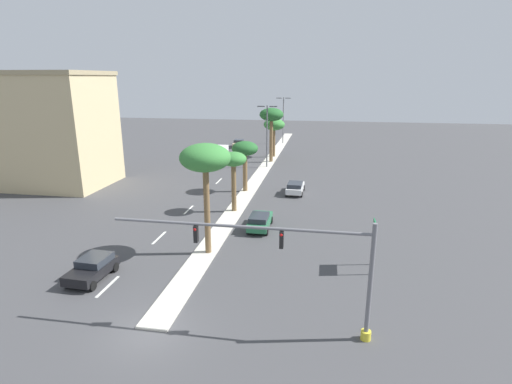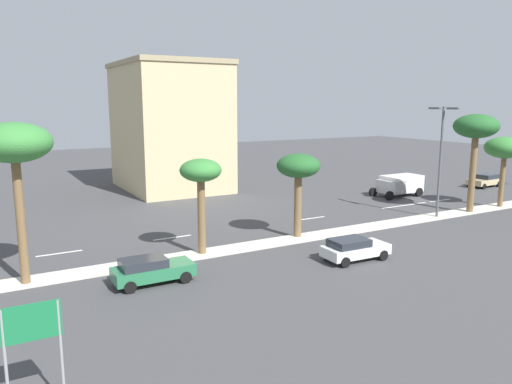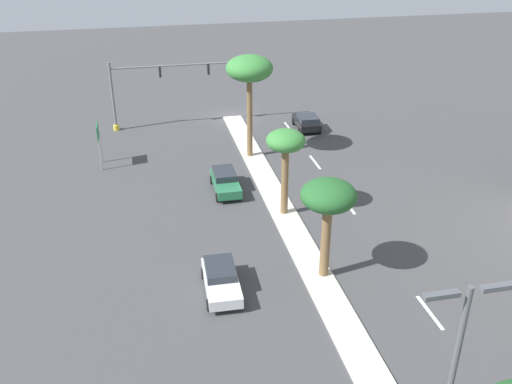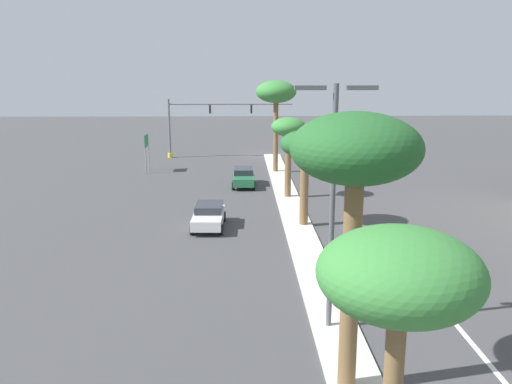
% 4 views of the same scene
% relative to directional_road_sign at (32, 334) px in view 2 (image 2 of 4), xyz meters
% --- Properties ---
extents(ground_plane, '(160.00, 160.00, 0.00)m').
position_rel_directional_road_sign_xyz_m(ground_plane, '(-12.36, 21.38, -2.61)').
color(ground_plane, '#424244').
extents(median_curb, '(1.80, 79.13, 0.12)m').
position_rel_directional_road_sign_xyz_m(median_curb, '(-12.36, 30.18, -2.55)').
color(median_curb, beige).
rests_on(median_curb, ground).
extents(lane_stripe_center, '(0.20, 2.80, 0.01)m').
position_rel_directional_road_sign_xyz_m(lane_stripe_center, '(-17.10, 2.98, -2.60)').
color(lane_stripe_center, silver).
rests_on(lane_stripe_center, ground).
extents(lane_stripe_trailing, '(0.20, 2.80, 0.01)m').
position_rel_directional_road_sign_xyz_m(lane_stripe_trailing, '(-17.10, 10.54, -2.60)').
color(lane_stripe_trailing, silver).
rests_on(lane_stripe_trailing, ground).
extents(lane_stripe_inboard, '(0.20, 2.80, 0.01)m').
position_rel_directional_road_sign_xyz_m(lane_stripe_inboard, '(-17.10, 22.61, -2.60)').
color(lane_stripe_inboard, silver).
rests_on(lane_stripe_inboard, ground).
extents(lane_stripe_outboard, '(0.20, 2.80, 0.01)m').
position_rel_directional_road_sign_xyz_m(lane_stripe_outboard, '(-17.10, 32.01, -2.60)').
color(lane_stripe_outboard, silver).
rests_on(lane_stripe_outboard, ground).
extents(lane_stripe_right, '(0.20, 2.80, 0.01)m').
position_rel_directional_road_sign_xyz_m(lane_stripe_right, '(-17.10, 34.81, -2.60)').
color(lane_stripe_right, silver).
rests_on(lane_stripe_right, ground).
extents(lane_stripe_front, '(0.20, 2.80, 0.01)m').
position_rel_directional_road_sign_xyz_m(lane_stripe_front, '(-17.10, 38.21, -2.60)').
color(lane_stripe_front, silver).
rests_on(lane_stripe_front, ground).
extents(directional_road_sign, '(0.10, 1.72, 3.56)m').
position_rel_directional_road_sign_xyz_m(directional_road_sign, '(0.00, 0.00, 0.00)').
color(directional_road_sign, gray).
rests_on(directional_road_sign, ground).
extents(commercial_building, '(13.81, 10.16, 13.82)m').
position_rel_directional_road_sign_xyz_m(commercial_building, '(-36.92, 17.62, 4.32)').
color(commercial_building, '#C6B284').
rests_on(commercial_building, ground).
extents(palm_tree_leading, '(3.72, 3.72, 8.40)m').
position_rel_directional_road_sign_xyz_m(palm_tree_leading, '(-12.10, 0.65, 4.71)').
color(palm_tree_leading, brown).
rests_on(palm_tree_leading, median_curb).
extents(palm_tree_left, '(2.58, 2.58, 5.98)m').
position_rel_directional_road_sign_xyz_m(palm_tree_left, '(-12.37, 10.82, 2.48)').
color(palm_tree_left, brown).
rests_on(palm_tree_left, median_curb).
extents(palm_tree_right, '(3.04, 3.04, 5.88)m').
position_rel_directional_road_sign_xyz_m(palm_tree_right, '(-12.72, 18.31, 2.35)').
color(palm_tree_right, brown).
rests_on(palm_tree_right, median_curb).
extents(palm_tree_mid, '(3.72, 3.72, 8.43)m').
position_rel_directional_road_sign_xyz_m(palm_tree_mid, '(-12.02, 35.96, 4.65)').
color(palm_tree_mid, brown).
rests_on(palm_tree_mid, median_curb).
extents(palm_tree_inboard, '(3.53, 3.53, 6.36)m').
position_rel_directional_road_sign_xyz_m(palm_tree_inboard, '(-12.12, 40.29, 2.79)').
color(palm_tree_inboard, brown).
rests_on(palm_tree_inboard, median_curb).
extents(street_lamp_center, '(2.90, 0.24, 9.06)m').
position_rel_directional_road_sign_xyz_m(street_lamp_center, '(-12.12, 31.92, 2.87)').
color(street_lamp_center, '#515459').
rests_on(street_lamp_center, median_curb).
extents(sedan_white_left, '(2.03, 4.19, 1.39)m').
position_rel_directional_road_sign_xyz_m(sedan_white_left, '(-6.81, 18.42, -1.86)').
color(sedan_white_left, silver).
rests_on(sedan_white_left, ground).
extents(sedan_green_outboard, '(1.88, 4.24, 1.43)m').
position_rel_directional_road_sign_xyz_m(sedan_green_outboard, '(-9.04, 6.46, -1.84)').
color(sedan_green_outboard, '#287047').
rests_on(sedan_green_outboard, ground).
extents(sedan_tan_right, '(2.33, 4.32, 1.44)m').
position_rel_directional_road_sign_xyz_m(sedan_tan_right, '(-20.17, 49.20, -1.84)').
color(sedan_tan_right, tan).
rests_on(sedan_tan_right, ground).
extents(box_truck, '(2.64, 5.23, 2.13)m').
position_rel_directional_road_sign_xyz_m(box_truck, '(-20.82, 36.29, -1.40)').
color(box_truck, silver).
rests_on(box_truck, ground).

